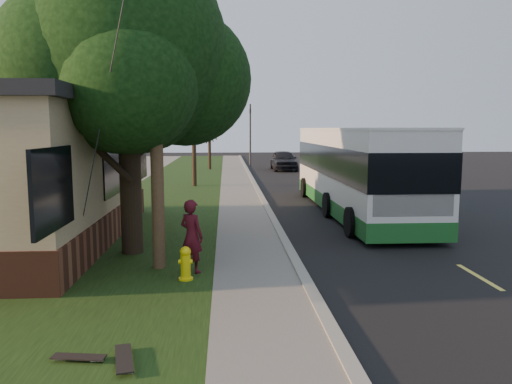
{
  "coord_description": "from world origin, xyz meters",
  "views": [
    {
      "loc": [
        -1.71,
        -10.63,
        3.34
      ],
      "look_at": [
        -0.83,
        3.81,
        1.5
      ],
      "focal_mm": 35.0,
      "sensor_mm": 36.0,
      "label": 1
    }
  ],
  "objects_px": {
    "transit_bus": "(356,168)",
    "skateboarder": "(192,236)",
    "bare_tree_near": "(194,150)",
    "skateboard_main": "(124,359)",
    "bare_tree_far": "(210,145)",
    "utility_pole": "(154,71)",
    "dumpster": "(22,216)",
    "distant_car": "(284,160)",
    "traffic_signal": "(250,131)",
    "fire_hydrant": "(186,263)",
    "skateboard_spare": "(79,357)",
    "leafy_tree": "(129,57)"
  },
  "relations": [
    {
      "from": "fire_hydrant",
      "to": "skateboard_main",
      "type": "height_order",
      "value": "fire_hydrant"
    },
    {
      "from": "distant_car",
      "to": "skateboard_spare",
      "type": "bearing_deg",
      "value": -101.98
    },
    {
      "from": "leafy_tree",
      "to": "skateboard_main",
      "type": "height_order",
      "value": "leafy_tree"
    },
    {
      "from": "bare_tree_far",
      "to": "skateboard_spare",
      "type": "bearing_deg",
      "value": -91.38
    },
    {
      "from": "skateboard_main",
      "to": "dumpster",
      "type": "xyz_separation_m",
      "value": [
        -4.97,
        9.18,
        0.48
      ]
    },
    {
      "from": "traffic_signal",
      "to": "distant_car",
      "type": "bearing_deg",
      "value": -61.58
    },
    {
      "from": "bare_tree_near",
      "to": "traffic_signal",
      "type": "relative_size",
      "value": 0.78
    },
    {
      "from": "bare_tree_far",
      "to": "skateboard_spare",
      "type": "distance_m",
      "value": 33.84
    },
    {
      "from": "distant_car",
      "to": "transit_bus",
      "type": "bearing_deg",
      "value": -89.12
    },
    {
      "from": "distant_car",
      "to": "dumpster",
      "type": "bearing_deg",
      "value": -115.13
    },
    {
      "from": "skateboard_main",
      "to": "distant_car",
      "type": "relative_size",
      "value": 0.2
    },
    {
      "from": "skateboarder",
      "to": "skateboard_spare",
      "type": "bearing_deg",
      "value": 109.51
    },
    {
      "from": "leafy_tree",
      "to": "skateboard_main",
      "type": "relative_size",
      "value": 8.25
    },
    {
      "from": "leafy_tree",
      "to": "distant_car",
      "type": "bearing_deg",
      "value": 75.07
    },
    {
      "from": "skateboarder",
      "to": "skateboard_main",
      "type": "distance_m",
      "value": 4.58
    },
    {
      "from": "fire_hydrant",
      "to": "skateboarder",
      "type": "height_order",
      "value": "skateboarder"
    },
    {
      "from": "bare_tree_near",
      "to": "skateboard_main",
      "type": "relative_size",
      "value": 4.56
    },
    {
      "from": "leafy_tree",
      "to": "fire_hydrant",
      "type": "bearing_deg",
      "value": -59.33
    },
    {
      "from": "utility_pole",
      "to": "bare_tree_near",
      "type": "distance_m",
      "value": 17.19
    },
    {
      "from": "bare_tree_far",
      "to": "dumpster",
      "type": "bearing_deg",
      "value": -101.74
    },
    {
      "from": "skateboarder",
      "to": "skateboard_spare",
      "type": "distance_m",
      "value": 4.62
    },
    {
      "from": "skateboarder",
      "to": "traffic_signal",
      "type": "bearing_deg",
      "value": -58.79
    },
    {
      "from": "bare_tree_near",
      "to": "transit_bus",
      "type": "relative_size",
      "value": 0.35
    },
    {
      "from": "bare_tree_near",
      "to": "bare_tree_far",
      "type": "bearing_deg",
      "value": 87.61
    },
    {
      "from": "bare_tree_near",
      "to": "bare_tree_far",
      "type": "height_order",
      "value": "bare_tree_near"
    },
    {
      "from": "utility_pole",
      "to": "bare_tree_far",
      "type": "distance_m",
      "value": 29.13
    },
    {
      "from": "skateboarder",
      "to": "dumpster",
      "type": "bearing_deg",
      "value": -3.63
    },
    {
      "from": "leafy_tree",
      "to": "traffic_signal",
      "type": "distance_m",
      "value": 31.76
    },
    {
      "from": "skateboarder",
      "to": "leafy_tree",
      "type": "bearing_deg",
      "value": -14.83
    },
    {
      "from": "leafy_tree",
      "to": "distant_car",
      "type": "distance_m",
      "value": 28.06
    },
    {
      "from": "utility_pole",
      "to": "skateboarder",
      "type": "relative_size",
      "value": 5.38
    },
    {
      "from": "skateboard_main",
      "to": "skateboard_spare",
      "type": "relative_size",
      "value": 1.2
    },
    {
      "from": "skateboard_main",
      "to": "bare_tree_far",
      "type": "bearing_deg",
      "value": 89.73
    },
    {
      "from": "transit_bus",
      "to": "skateboarder",
      "type": "xyz_separation_m",
      "value": [
        -5.94,
        -8.25,
        -0.88
      ]
    },
    {
      "from": "bare_tree_far",
      "to": "dumpster",
      "type": "distance_m",
      "value": 25.27
    },
    {
      "from": "bare_tree_far",
      "to": "skateboard_spare",
      "type": "height_order",
      "value": "bare_tree_far"
    },
    {
      "from": "fire_hydrant",
      "to": "skateboard_spare",
      "type": "distance_m",
      "value": 3.98
    },
    {
      "from": "utility_pole",
      "to": "bare_tree_far",
      "type": "relative_size",
      "value": 2.25
    },
    {
      "from": "utility_pole",
      "to": "distant_car",
      "type": "bearing_deg",
      "value": 77.55
    },
    {
      "from": "leafy_tree",
      "to": "transit_bus",
      "type": "distance_m",
      "value": 10.37
    },
    {
      "from": "bare_tree_far",
      "to": "distant_car",
      "type": "relative_size",
      "value": 0.85
    },
    {
      "from": "skateboarder",
      "to": "dumpster",
      "type": "xyz_separation_m",
      "value": [
        -5.63,
        4.72,
        -0.3
      ]
    },
    {
      "from": "traffic_signal",
      "to": "skateboard_main",
      "type": "xyz_separation_m",
      "value": [
        -3.66,
        -37.89,
        -3.03
      ]
    },
    {
      "from": "transit_bus",
      "to": "skateboard_main",
      "type": "xyz_separation_m",
      "value": [
        -6.6,
        -12.71,
        -1.66
      ]
    },
    {
      "from": "skateboarder",
      "to": "fire_hydrant",
      "type": "bearing_deg",
      "value": 116.43
    },
    {
      "from": "traffic_signal",
      "to": "transit_bus",
      "type": "distance_m",
      "value": 25.39
    },
    {
      "from": "skateboard_main",
      "to": "dumpster",
      "type": "distance_m",
      "value": 10.45
    },
    {
      "from": "transit_bus",
      "to": "fire_hydrant",
      "type": "bearing_deg",
      "value": -124.41
    },
    {
      "from": "bare_tree_near",
      "to": "skateboard_main",
      "type": "xyz_separation_m",
      "value": [
        0.34,
        -21.89,
        -2.02
      ]
    },
    {
      "from": "bare_tree_far",
      "to": "dumpster",
      "type": "xyz_separation_m",
      "value": [
        -5.13,
        -24.71,
        -1.39
      ]
    }
  ]
}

